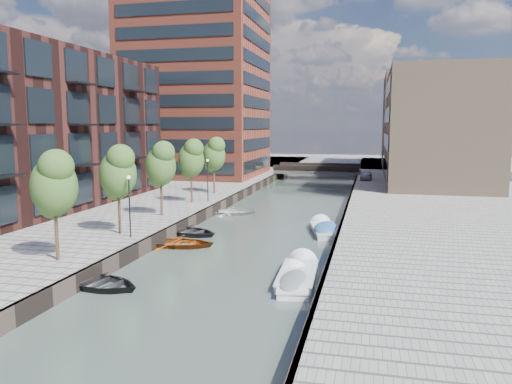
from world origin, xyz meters
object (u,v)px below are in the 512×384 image
(tree_5, at_px, (191,158))
(car, at_px, (366,175))
(sloop_3, at_px, (234,214))
(sloop_1, at_px, (100,288))
(motorboat_4, at_px, (293,282))
(sloop_4, at_px, (189,235))
(bridge, at_px, (318,170))
(motorboat_2, at_px, (299,274))
(tree_4, at_px, (161,163))
(sloop_2, at_px, (181,247))
(tree_6, at_px, (214,154))
(motorboat_3, at_px, (325,229))
(tree_3, at_px, (118,171))
(tree_2, at_px, (54,182))

(tree_5, distance_m, car, 29.35)
(sloop_3, distance_m, car, 26.99)
(sloop_1, bearing_deg, motorboat_4, -62.29)
(sloop_4, xyz_separation_m, motorboat_4, (9.73, -10.19, 0.18))
(sloop_1, bearing_deg, sloop_3, 9.70)
(car, bearing_deg, bridge, 132.41)
(sloop_3, height_order, motorboat_2, motorboat_2)
(sloop_4, bearing_deg, tree_4, 70.60)
(sloop_4, bearing_deg, sloop_2, -151.50)
(tree_6, bearing_deg, tree_5, -90.00)
(tree_4, distance_m, tree_5, 7.00)
(sloop_2, bearing_deg, car, -23.00)
(bridge, bearing_deg, motorboat_2, -84.99)
(tree_6, xyz_separation_m, car, (16.00, 17.33, -3.68))
(tree_5, relative_size, sloop_4, 1.24)
(tree_6, relative_size, motorboat_2, 1.05)
(sloop_1, bearing_deg, motorboat_3, -19.71)
(tree_6, relative_size, car, 1.62)
(sloop_1, height_order, motorboat_3, motorboat_3)
(bridge, bearing_deg, sloop_4, -97.21)
(tree_3, distance_m, tree_4, 7.00)
(tree_3, xyz_separation_m, sloop_4, (3.16, 4.80, -5.31))
(tree_5, height_order, sloop_4, tree_5)
(tree_2, bearing_deg, sloop_4, 75.01)
(tree_4, height_order, car, tree_4)
(tree_4, height_order, sloop_3, tree_4)
(sloop_4, bearing_deg, tree_5, 34.38)
(sloop_3, bearing_deg, tree_2, 156.33)
(tree_5, relative_size, motorboat_3, 1.03)
(sloop_2, bearing_deg, tree_3, 101.08)
(sloop_1, bearing_deg, motorboat_2, -53.64)
(tree_3, bearing_deg, bridge, 79.75)
(tree_6, distance_m, sloop_1, 29.73)
(tree_4, xyz_separation_m, sloop_4, (3.16, -2.20, -5.31))
(motorboat_3, bearing_deg, car, 84.82)
(bridge, height_order, sloop_2, bridge)
(tree_2, height_order, sloop_2, tree_2)
(sloop_4, relative_size, motorboat_4, 1.03)
(bridge, height_order, motorboat_3, bridge)
(tree_3, relative_size, sloop_4, 1.24)
(tree_2, distance_m, sloop_2, 10.53)
(tree_5, bearing_deg, tree_3, -90.00)
(tree_6, xyz_separation_m, motorboat_2, (12.95, -24.70, -5.20))
(motorboat_3, bearing_deg, tree_2, -131.28)
(sloop_3, height_order, car, car)
(tree_2, relative_size, car, 1.62)
(motorboat_2, bearing_deg, tree_4, 140.42)
(bridge, height_order, motorboat_2, bridge)
(bridge, xyz_separation_m, motorboat_2, (4.45, -50.70, -1.28))
(motorboat_2, relative_size, motorboat_3, 0.99)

